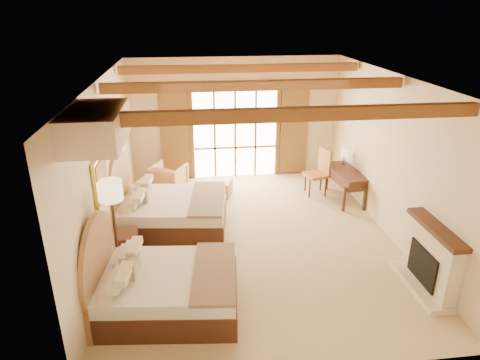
{
  "coord_description": "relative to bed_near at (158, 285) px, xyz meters",
  "views": [
    {
      "loc": [
        -1.2,
        -7.53,
        4.39
      ],
      "look_at": [
        -0.26,
        0.2,
        1.2
      ],
      "focal_mm": 32.0,
      "sensor_mm": 36.0,
      "label": 1
    }
  ],
  "objects": [
    {
      "name": "floor",
      "position": [
        1.8,
        1.99,
        -0.42
      ],
      "size": [
        7.0,
        7.0,
        0.0
      ],
      "primitive_type": "plane",
      "color": "#CFB98D",
      "rests_on": "ground"
    },
    {
      "name": "wall_back",
      "position": [
        1.8,
        5.49,
        1.18
      ],
      "size": [
        5.5,
        0.0,
        5.5
      ],
      "primitive_type": "plane",
      "rotation": [
        1.57,
        0.0,
        0.0
      ],
      "color": "beige",
      "rests_on": "ground"
    },
    {
      "name": "wall_left",
      "position": [
        -0.95,
        1.99,
        1.18
      ],
      "size": [
        0.0,
        7.0,
        7.0
      ],
      "primitive_type": "plane",
      "rotation": [
        1.57,
        0.0,
        1.57
      ],
      "color": "beige",
      "rests_on": "ground"
    },
    {
      "name": "wall_right",
      "position": [
        4.55,
        1.99,
        1.18
      ],
      "size": [
        0.0,
        7.0,
        7.0
      ],
      "primitive_type": "plane",
      "rotation": [
        1.57,
        0.0,
        -1.57
      ],
      "color": "beige",
      "rests_on": "ground"
    },
    {
      "name": "ceiling",
      "position": [
        1.8,
        1.99,
        2.78
      ],
      "size": [
        7.0,
        7.0,
        0.0
      ],
      "primitive_type": "plane",
      "rotation": [
        3.14,
        0.0,
        0.0
      ],
      "color": "#A96531",
      "rests_on": "ground"
    },
    {
      "name": "ceiling_beams",
      "position": [
        1.8,
        1.99,
        2.66
      ],
      "size": [
        5.39,
        4.6,
        0.18
      ],
      "primitive_type": null,
      "color": "brown",
      "rests_on": "ceiling"
    },
    {
      "name": "french_doors",
      "position": [
        1.8,
        5.43,
        0.83
      ],
      "size": [
        3.95,
        0.08,
        2.6
      ],
      "color": "white",
      "rests_on": "ground"
    },
    {
      "name": "fireplace",
      "position": [
        4.4,
        -0.01,
        0.09
      ],
      "size": [
        0.46,
        1.4,
        1.16
      ],
      "color": "beige",
      "rests_on": "ground"
    },
    {
      "name": "painting",
      "position": [
        -0.9,
        1.24,
        1.33
      ],
      "size": [
        0.06,
        0.95,
        0.75
      ],
      "color": "gold",
      "rests_on": "wall_left"
    },
    {
      "name": "canopy_valance",
      "position": [
        -0.6,
        -0.01,
        2.53
      ],
      "size": [
        0.7,
        1.4,
        0.45
      ],
      "primitive_type": "cube",
      "color": "#F5E2C1",
      "rests_on": "ceiling"
    },
    {
      "name": "bed_near",
      "position": [
        0.0,
        0.0,
        0.0
      ],
      "size": [
        2.27,
        1.8,
        1.4
      ],
      "rotation": [
        0.0,
        0.0,
        -0.1
      ],
      "color": "#492415",
      "rests_on": "floor"
    },
    {
      "name": "bed_far",
      "position": [
        -0.01,
        2.62,
        0.02
      ],
      "size": [
        2.41,
        1.92,
        1.46
      ],
      "rotation": [
        0.0,
        0.0,
        -0.12
      ],
      "color": "#492415",
      "rests_on": "floor"
    },
    {
      "name": "nightstand",
      "position": [
        -0.68,
        1.37,
        -0.12
      ],
      "size": [
        0.56,
        0.56,
        0.61
      ],
      "primitive_type": "cube",
      "rotation": [
        0.0,
        0.0,
        0.1
      ],
      "color": "#492415",
      "rests_on": "floor"
    },
    {
      "name": "floor_lamp",
      "position": [
        -0.7,
        0.86,
        1.13
      ],
      "size": [
        0.39,
        0.39,
        1.83
      ],
      "color": "#372A1A",
      "rests_on": "floor"
    },
    {
      "name": "armchair",
      "position": [
        0.01,
        4.57,
        -0.06
      ],
      "size": [
        1.04,
        1.05,
        0.72
      ],
      "primitive_type": "imported",
      "rotation": [
        0.0,
        0.0,
        -3.6
      ],
      "color": "tan",
      "rests_on": "floor"
    },
    {
      "name": "ottoman",
      "position": [
        1.29,
        4.19,
        -0.23
      ],
      "size": [
        0.66,
        0.66,
        0.38
      ],
      "primitive_type": "cube",
      "rotation": [
        0.0,
        0.0,
        -0.34
      ],
      "color": "#A36B4D",
      "rests_on": "floor"
    },
    {
      "name": "desk",
      "position": [
        4.26,
        3.58,
        -0.02
      ],
      "size": [
        0.78,
        1.45,
        0.74
      ],
      "rotation": [
        0.0,
        0.0,
        0.14
      ],
      "color": "#492415",
      "rests_on": "floor"
    },
    {
      "name": "desk_chair",
      "position": [
        3.68,
        3.98,
        -0.07
      ],
      "size": [
        0.63,
        0.62,
        1.14
      ],
      "rotation": [
        0.0,
        0.0,
        0.27
      ],
      "color": "#A75B32",
      "rests_on": "floor"
    },
    {
      "name": "desk_lamp",
      "position": [
        4.35,
        4.03,
        0.6
      ],
      "size": [
        0.18,
        0.18,
        0.36
      ],
      "color": "#372A1A",
      "rests_on": "desk"
    }
  ]
}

